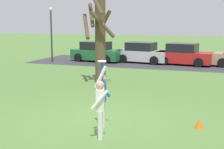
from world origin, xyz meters
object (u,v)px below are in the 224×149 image
(person_defender, at_px, (100,104))
(bare_tree_tall, at_px, (99,31))
(parked_car_silver, at_px, (142,53))
(person_catcher, at_px, (103,96))
(parked_car_red, at_px, (184,55))
(parked_car_green, at_px, (97,52))
(lamppost_by_lot, at_px, (51,29))
(field_cone_orange, at_px, (199,123))
(frisbee_disc, at_px, (102,61))

(person_defender, bearing_deg, bare_tree_tall, 4.23)
(parked_car_silver, bearing_deg, person_catcher, -72.63)
(parked_car_red, height_order, bare_tree_tall, bare_tree_tall)
(parked_car_silver, bearing_deg, bare_tree_tall, -82.82)
(parked_car_green, height_order, lamppost_by_lot, lamppost_by_lot)
(person_defender, xyz_separation_m, field_cone_orange, (2.56, 1.79, -0.82))
(person_catcher, bearing_deg, frisbee_disc, -0.00)
(parked_car_green, bearing_deg, frisbee_disc, -59.94)
(parked_car_green, xyz_separation_m, parked_car_red, (6.85, 0.22, 0.00))
(field_cone_orange, bearing_deg, lamppost_by_lot, 134.08)
(person_catcher, distance_m, parked_car_silver, 15.93)
(person_defender, relative_size, lamppost_by_lot, 0.48)
(person_catcher, bearing_deg, parked_car_red, 160.66)
(person_catcher, height_order, field_cone_orange, person_catcher)
(person_catcher, bearing_deg, lamppost_by_lot, -162.46)
(person_catcher, bearing_deg, parked_car_silver, 172.31)
(parked_car_red, bearing_deg, bare_tree_tall, -102.92)
(frisbee_disc, xyz_separation_m, parked_car_red, (0.45, 15.73, -1.37))
(frisbee_disc, xyz_separation_m, parked_car_green, (-6.40, 15.51, -1.37))
(parked_car_red, relative_size, field_cone_orange, 13.45)
(person_catcher, height_order, bare_tree_tall, bare_tree_tall)
(person_catcher, height_order, parked_car_silver, person_catcher)
(field_cone_orange, bearing_deg, parked_car_red, 99.09)
(person_catcher, relative_size, parked_car_red, 0.48)
(bare_tree_tall, bearing_deg, person_defender, -68.34)
(parked_car_silver, relative_size, field_cone_orange, 13.45)
(person_catcher, bearing_deg, bare_tree_tall, -175.17)
(frisbee_disc, bearing_deg, bare_tree_tall, 112.11)
(lamppost_by_lot, bearing_deg, field_cone_orange, -45.92)
(parked_car_red, bearing_deg, person_catcher, -84.28)
(frisbee_disc, height_order, parked_car_red, frisbee_disc)
(person_defender, distance_m, lamppost_by_lot, 17.60)
(parked_car_red, bearing_deg, person_defender, -83.09)
(person_defender, distance_m, parked_car_green, 17.59)
(parked_car_silver, bearing_deg, person_defender, -72.16)
(parked_car_red, relative_size, bare_tree_tall, 0.76)
(parked_car_silver, relative_size, bare_tree_tall, 0.76)
(lamppost_by_lot, bearing_deg, parked_car_silver, 17.56)
(field_cone_orange, bearing_deg, parked_car_green, 122.42)
(parked_car_green, bearing_deg, lamppost_by_lot, -143.34)
(parked_car_green, relative_size, lamppost_by_lot, 1.01)
(person_defender, xyz_separation_m, frisbee_disc, (-0.24, 0.77, 1.11))
(bare_tree_tall, height_order, lamppost_by_lot, bare_tree_tall)
(lamppost_by_lot, bearing_deg, person_catcher, -55.04)
(lamppost_by_lot, bearing_deg, parked_car_green, 29.02)
(parked_car_silver, relative_size, parked_car_red, 1.00)
(frisbee_disc, distance_m, parked_car_red, 15.79)
(bare_tree_tall, height_order, field_cone_orange, bare_tree_tall)
(person_defender, height_order, frisbee_disc, frisbee_disc)
(person_catcher, bearing_deg, parked_car_green, -174.93)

